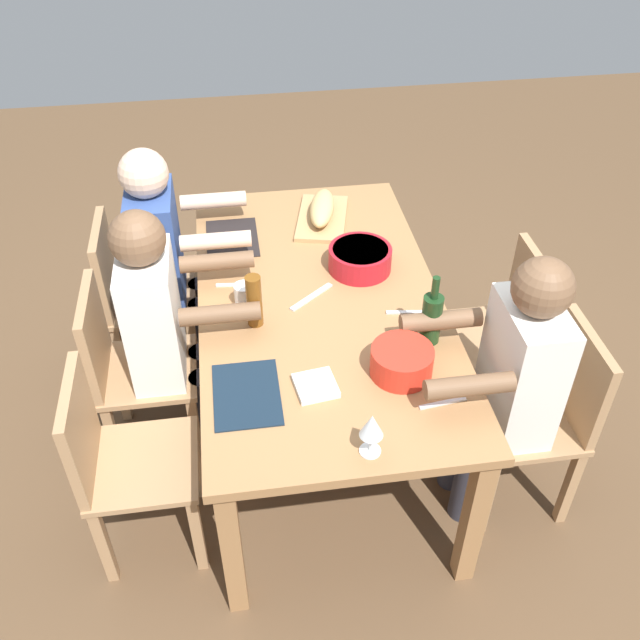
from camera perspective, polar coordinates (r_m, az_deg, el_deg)
ground_plane at (r=3.34m, az=0.00°, el=-8.32°), size 8.00×8.00×0.00m
dining_table at (r=2.88m, az=0.00°, el=0.47°), size 1.80×0.98×0.74m
chair_far_center at (r=3.02m, az=-15.43°, el=-3.57°), size 0.40×0.40×0.85m
diner_far_center at (r=2.86m, az=-12.54°, el=-0.12°), size 0.41×0.53×1.20m
chair_far_right at (r=3.40m, az=-14.91°, el=2.11°), size 0.40×0.40×0.85m
diner_far_right at (r=3.25m, az=-12.34°, el=5.42°), size 0.41×0.53×1.20m
chair_near_left at (r=2.87m, az=17.87°, el=-7.01°), size 0.40×0.40×0.85m
diner_near_left at (r=2.65m, az=15.18°, el=-4.37°), size 0.41×0.53×1.20m
chair_far_left at (r=2.68m, az=-16.10°, el=-10.78°), size 0.40×0.40×0.85m
chair_near_center at (r=3.19m, az=14.56°, el=-0.66°), size 0.40×0.40×0.85m
serving_bowl_salad at (r=2.49m, az=6.67°, el=-3.24°), size 0.22×0.22×0.11m
serving_bowl_pasta at (r=2.97m, az=3.28°, el=5.11°), size 0.27×0.27×0.10m
cutting_board at (r=3.32m, az=0.17°, el=8.28°), size 0.44×0.31×0.02m
bread_loaf at (r=3.29m, az=0.17°, el=9.09°), size 0.34×0.18×0.09m
wine_bottle at (r=2.60m, az=9.06°, el=0.20°), size 0.08×0.08×0.29m
beer_bottle at (r=2.66m, az=-5.37°, el=1.56°), size 0.06×0.06×0.22m
wine_glass at (r=2.18m, az=4.23°, el=-8.68°), size 0.08×0.08×0.17m
cup_far_center at (r=2.78m, az=-6.17°, el=1.98°), size 0.08×0.08×0.10m
fork_far_center at (r=2.92m, az=-6.80°, el=2.87°), size 0.03×0.17×0.01m
placemat_far_right at (r=3.22m, az=-7.15°, el=6.61°), size 0.32×0.23×0.01m
fork_near_left at (r=2.44m, az=9.95°, el=-6.66°), size 0.04×0.17×0.01m
placemat_far_left at (r=2.44m, az=-5.98°, el=-6.02°), size 0.32×0.23×0.01m
fork_near_center at (r=2.78m, az=7.14°, el=0.63°), size 0.04×0.17×0.01m
carving_knife at (r=2.84m, az=-0.70°, el=1.89°), size 0.16×0.19×0.01m
napkin_stack at (r=2.45m, az=-0.36°, el=-5.37°), size 0.16×0.16×0.02m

